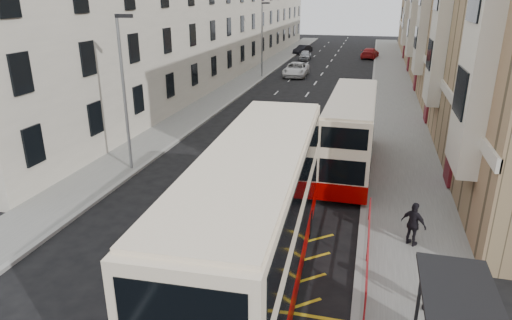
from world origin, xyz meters
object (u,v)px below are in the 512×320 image
(double_decker_rear, at_px, (350,132))
(pedestrian_mid, at_px, (438,287))
(pedestrian_far, at_px, (414,224))
(street_lamp_far, at_px, (262,36))
(street_lamp_near, at_px, (124,86))
(white_van, at_px, (296,69))
(car_silver, at_px, (305,55))
(car_red, at_px, (370,53))
(double_decker_front, at_px, (255,222))
(car_dark, at_px, (303,49))

(double_decker_rear, bearing_deg, pedestrian_mid, -73.69)
(pedestrian_far, bearing_deg, street_lamp_far, -33.18)
(pedestrian_mid, bearing_deg, street_lamp_near, 137.33)
(street_lamp_near, distance_m, street_lamp_far, 30.00)
(white_van, bearing_deg, car_silver, 92.67)
(street_lamp_far, xyz_separation_m, car_red, (11.55, 19.74, -3.89))
(pedestrian_mid, distance_m, pedestrian_far, 3.83)
(pedestrian_far, height_order, car_silver, pedestrian_far)
(double_decker_rear, bearing_deg, car_silver, 102.16)
(car_silver, bearing_deg, white_van, -88.08)
(street_lamp_far, height_order, car_silver, street_lamp_far)
(street_lamp_near, relative_size, double_decker_rear, 0.78)
(street_lamp_far, height_order, car_red, street_lamp_far)
(street_lamp_far, bearing_deg, car_silver, 80.59)
(white_van, bearing_deg, pedestrian_far, -75.41)
(double_decker_front, bearing_deg, street_lamp_far, 100.81)
(street_lamp_far, xyz_separation_m, double_decker_front, (9.15, -38.72, -2.13))
(street_lamp_near, relative_size, pedestrian_mid, 4.96)
(car_silver, xyz_separation_m, car_dark, (-1.42, 7.04, 0.00))
(double_decker_front, relative_size, pedestrian_far, 7.22)
(pedestrian_far, height_order, car_red, pedestrian_far)
(pedestrian_far, height_order, white_van, pedestrian_far)
(white_van, xyz_separation_m, car_silver, (-1.03, 13.76, -0.11))
(pedestrian_mid, height_order, white_van, pedestrian_mid)
(double_decker_rear, relative_size, pedestrian_far, 5.98)
(car_red, bearing_deg, double_decker_front, 95.83)
(street_lamp_near, xyz_separation_m, double_decker_rear, (11.35, 3.15, -2.55))
(double_decker_front, relative_size, car_silver, 3.17)
(pedestrian_mid, relative_size, white_van, 0.29)
(double_decker_rear, xyz_separation_m, pedestrian_far, (2.85, -7.82, -1.07))
(double_decker_front, distance_m, car_dark, 61.81)
(car_red, bearing_deg, double_decker_rear, 97.93)
(double_decker_front, bearing_deg, car_red, 85.16)
(double_decker_front, distance_m, pedestrian_mid, 5.72)
(pedestrian_mid, bearing_deg, double_decker_front, 169.89)
(double_decker_front, relative_size, pedestrian_mid, 7.71)
(double_decker_rear, relative_size, white_van, 1.84)
(car_dark, bearing_deg, double_decker_front, -61.94)
(pedestrian_mid, distance_m, white_van, 41.71)
(double_decker_front, distance_m, car_red, 58.53)
(pedestrian_far, bearing_deg, car_silver, -42.40)
(car_dark, bearing_deg, pedestrian_far, -56.54)
(street_lamp_far, distance_m, car_dark, 22.92)
(car_silver, bearing_deg, car_red, 22.87)
(street_lamp_far, height_order, pedestrian_mid, street_lamp_far)
(pedestrian_far, xyz_separation_m, car_silver, (-11.63, 50.18, -0.34))
(pedestrian_mid, bearing_deg, pedestrian_far, 84.23)
(street_lamp_far, distance_m, pedestrian_far, 37.65)
(street_lamp_near, relative_size, car_silver, 2.04)
(double_decker_front, height_order, double_decker_rear, double_decker_front)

